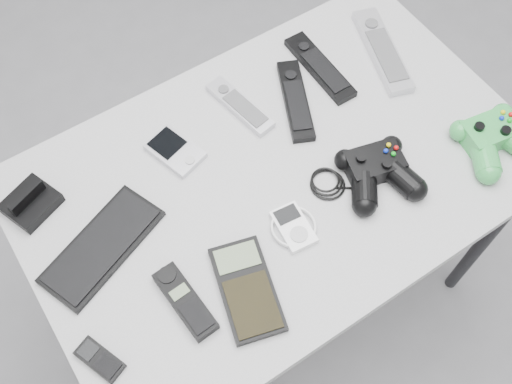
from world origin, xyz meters
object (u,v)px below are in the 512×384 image
cordless_handset (185,301)px  calculator (247,289)px  pda_keyboard (102,246)px  controller_black (378,170)px  remote_black_a (296,100)px  remote_silver_b (382,50)px  remote_black_b (320,67)px  pda (175,151)px  desk (277,187)px  remote_silver_a (240,106)px  mp3_player (293,227)px  controller_green (495,137)px  mobile_phone (100,359)px

cordless_handset → calculator: 0.11m
pda_keyboard → controller_black: (0.54, -0.16, 0.02)m
remote_black_a → remote_silver_b: (0.25, 0.01, 0.00)m
remote_black_b → pda_keyboard: bearing=-167.5°
pda_keyboard → remote_black_b: size_ratio=1.17×
remote_silver_b → pda: bearing=-164.4°
remote_black_a → calculator: 0.44m
pda_keyboard → calculator: size_ratio=1.31×
pda → cordless_handset: 0.33m
desk → remote_silver_a: bearing=82.8°
desk → pda_keyboard: pda_keyboard is taller
mp3_player → pda_keyboard: bearing=159.3°
remote_black_b → controller_black: (-0.07, -0.29, 0.02)m
remote_black_b → controller_green: controller_green is taller
controller_black → controller_green: controller_green is taller
pda_keyboard → calculator: 0.29m
pda_keyboard → remote_black_b: (0.61, 0.13, 0.00)m
remote_silver_a → controller_green: (0.39, -0.37, 0.02)m
pda_keyboard → controller_green: 0.82m
calculator → mobile_phone: bearing=-171.0°
mp3_player → controller_green: controller_green is taller
remote_silver_a → remote_silver_b: remote_silver_b is taller
remote_black_b → remote_silver_b: 0.15m
controller_black → mobile_phone: bearing=-162.8°
pda → mp3_player: 0.30m
cordless_handset → remote_black_a: bearing=27.9°
controller_green → pda_keyboard: bearing=172.9°
remote_silver_b → mobile_phone: size_ratio=2.83×
desk → cordless_handset: bearing=-155.3°
pda_keyboard → remote_silver_a: remote_silver_a is taller
remote_silver_a → remote_black_b: size_ratio=0.83×
pda → controller_green: bearing=-48.0°
calculator → pda_keyboard: bearing=145.1°
pda → mobile_phone: bearing=-153.2°
controller_black → remote_silver_a: bearing=129.6°
mp3_player → remote_black_b: bearing=52.8°
pda_keyboard → controller_black: controller_black is taller
desk → controller_green: bearing=-24.8°
desk → remote_black_a: size_ratio=4.90×
remote_black_a → controller_green: size_ratio=1.24×
pda → remote_black_a: 0.29m
desk → calculator: size_ratio=5.46×
remote_silver_a → mp3_player: bearing=-112.7°
controller_black → controller_green: 0.26m
remote_silver_b → cordless_handset: 0.73m
cordless_handset → calculator: size_ratio=0.79×
remote_silver_a → remote_black_b: same height
remote_black_b → calculator: 0.55m
pda_keyboard → mp3_player: size_ratio=2.61×
pda_keyboard → mobile_phone: (-0.10, -0.19, -0.00)m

